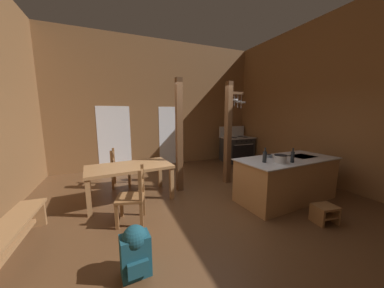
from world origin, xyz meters
TOP-DOWN VIEW (x-y plane):
  - ground_plane at (0.00, 0.00)m, footprint 7.67×7.73m
  - wall_back at (0.00, 3.54)m, footprint 7.67×0.14m
  - wall_right at (3.50, 0.00)m, footprint 0.14×7.73m
  - glazed_door_back_left at (-1.55, 3.46)m, footprint 1.00×0.01m
  - glazed_panel_back_right at (0.34, 3.46)m, footprint 0.84×0.01m
  - kitchen_island at (1.72, -0.39)m, footprint 2.22×1.10m
  - stove_range at (2.77, 2.83)m, footprint 1.16×0.84m
  - support_post_with_pot_rack at (1.18, 0.99)m, footprint 0.62×0.26m
  - support_post_center at (-0.19, 0.97)m, footprint 0.14×0.14m
  - step_stool at (1.59, -1.32)m, footprint 0.40×0.33m
  - dining_table at (-1.32, 0.90)m, footprint 1.77×1.05m
  - ladderback_chair_near_window at (-1.35, -0.05)m, footprint 0.53×0.53m
  - ladderback_chair_by_post at (-1.51, 1.80)m, footprint 0.50×0.50m
  - bench_along_left_wall at (-2.89, -0.29)m, footprint 0.42×1.57m
  - backpack at (-1.46, -1.20)m, footprint 0.34×0.32m
  - stockpot_on_counter at (1.29, -0.60)m, footprint 0.30×0.23m
  - mixing_bowl_on_counter at (1.42, -0.15)m, footprint 0.17×0.17m
  - bottle_tall_on_counter at (1.52, -0.67)m, footprint 0.07×0.07m
  - bottle_short_on_counter at (1.03, -0.46)m, footprint 0.08×0.08m

SIDE VIEW (x-z plane):
  - ground_plane at x=0.00m, z-range -0.10..0.00m
  - step_stool at x=1.59m, z-range 0.03..0.33m
  - bench_along_left_wall at x=-2.89m, z-range 0.09..0.53m
  - backpack at x=-1.46m, z-range 0.02..0.61m
  - kitchen_island at x=1.72m, z-range 0.00..0.90m
  - ladderback_chair_near_window at x=-1.35m, z-range -0.02..0.93m
  - ladderback_chair_by_post at x=-1.51m, z-range -0.02..0.93m
  - stove_range at x=2.77m, z-range -0.18..1.14m
  - dining_table at x=-1.32m, z-range 0.28..1.02m
  - mixing_bowl_on_counter at x=1.42m, z-range 0.90..0.96m
  - stockpot_on_counter at x=1.29m, z-range 0.90..1.05m
  - bottle_tall_on_counter at x=1.52m, z-range 0.87..1.15m
  - bottle_short_on_counter at x=1.03m, z-range 0.87..1.15m
  - glazed_door_back_left at x=-1.55m, z-range 0.00..2.05m
  - glazed_panel_back_right at x=0.34m, z-range 0.00..2.05m
  - support_post_center at x=-0.19m, z-range 0.00..2.60m
  - support_post_with_pot_rack at x=1.18m, z-range 0.12..2.72m
  - wall_back at x=0.00m, z-range 0.00..4.25m
  - wall_right at x=3.50m, z-range 0.00..4.25m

